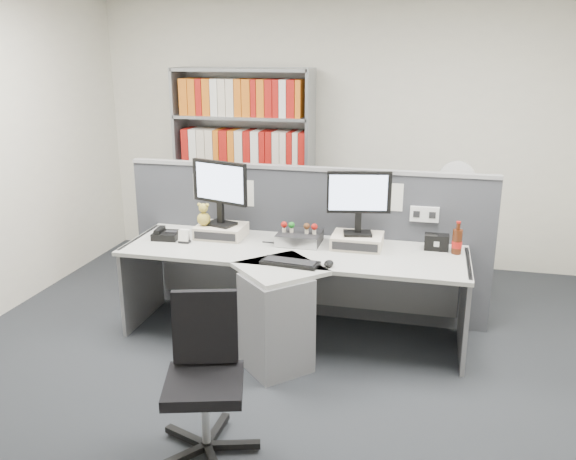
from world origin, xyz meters
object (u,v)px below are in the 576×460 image
(office_chair, at_px, (205,371))
(monitor_left, at_px, (220,187))
(desk_calendar, at_px, (184,237))
(shelving_unit, at_px, (245,170))
(keyboard, at_px, (290,263))
(cola_bottle, at_px, (457,242))
(monitor_right, at_px, (359,197))
(desk, at_px, (286,292))
(mouse, at_px, (329,264))
(speaker, at_px, (437,242))
(filing_cabinet, at_px, (450,257))
(desk_phone, at_px, (166,235))
(desk_fan, at_px, (456,184))
(desktop_pc, at_px, (299,238))

(office_chair, bearing_deg, monitor_left, 106.40)
(desk_calendar, relative_size, shelving_unit, 0.05)
(keyboard, xyz_separation_m, cola_bottle, (1.14, 0.52, 0.08))
(shelving_unit, bearing_deg, monitor_right, -47.03)
(desk, height_order, mouse, mouse)
(desk_calendar, height_order, speaker, speaker)
(mouse, xyz_separation_m, filing_cabinet, (0.87, 1.49, -0.39))
(speaker, bearing_deg, desk_calendar, -171.42)
(desk, relative_size, shelving_unit, 1.30)
(monitor_right, relative_size, speaker, 2.71)
(desk, distance_m, monitor_left, 1.00)
(monitor_left, relative_size, mouse, 4.86)
(office_chair, bearing_deg, filing_cabinet, 62.61)
(shelving_unit, height_order, office_chair, shelving_unit)
(cola_bottle, bearing_deg, office_chair, -129.79)
(monitor_right, bearing_deg, desk_phone, -174.43)
(desk_phone, height_order, speaker, speaker)
(filing_cabinet, xyz_separation_m, desk_fan, (0.00, -0.00, 0.69))
(desktop_pc, distance_m, desk_calendar, 0.90)
(desktop_pc, height_order, office_chair, office_chair)
(speaker, distance_m, desk_fan, 0.98)
(desk_phone, bearing_deg, keyboard, -17.49)
(desk_calendar, bearing_deg, desk_fan, 30.73)
(desk, xyz_separation_m, desk_calendar, (-0.86, 0.17, 0.31))
(monitor_right, bearing_deg, mouse, -106.36)
(desk_fan, bearing_deg, desk_calendar, -149.27)
(monitor_right, bearing_deg, cola_bottle, 1.72)
(speaker, height_order, desk_fan, desk_fan)
(speaker, height_order, shelving_unit, shelving_unit)
(monitor_left, height_order, keyboard, monitor_left)
(filing_cabinet, relative_size, desk_fan, 1.30)
(desktop_pc, relative_size, shelving_unit, 0.17)
(desk_calendar, xyz_separation_m, speaker, (1.92, 0.29, 0.01))
(desk_phone, relative_size, desk_calendar, 2.00)
(desk, bearing_deg, keyboard, -63.71)
(desk_fan, bearing_deg, monitor_left, -151.03)
(shelving_unit, bearing_deg, cola_bottle, -34.51)
(mouse, height_order, speaker, speaker)
(desk_phone, distance_m, desk_calendar, 0.20)
(mouse, bearing_deg, monitor_right, 73.64)
(keyboard, height_order, shelving_unit, shelving_unit)
(speaker, distance_m, shelving_unit, 2.40)
(monitor_left, relative_size, keyboard, 1.22)
(desktop_pc, bearing_deg, cola_bottle, 1.55)
(monitor_left, bearing_deg, desk_calendar, -137.32)
(cola_bottle, bearing_deg, mouse, -150.58)
(desk_fan, xyz_separation_m, office_chair, (-1.36, -2.63, -0.57))
(desk_calendar, height_order, desk_fan, desk_fan)
(speaker, distance_m, filing_cabinet, 1.04)
(cola_bottle, bearing_deg, shelving_unit, 145.49)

